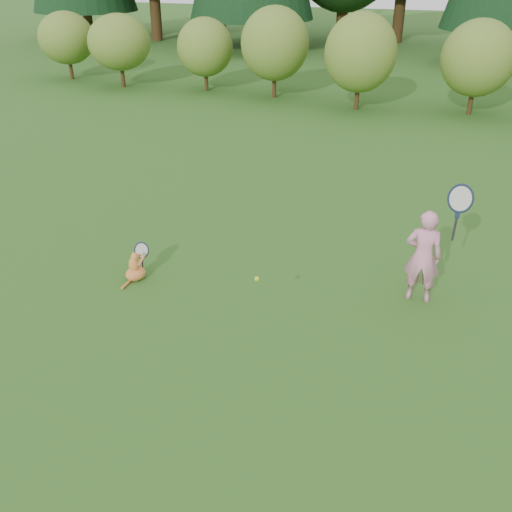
% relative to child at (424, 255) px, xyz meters
% --- Properties ---
extents(ground, '(100.00, 100.00, 0.00)m').
position_rel_child_xyz_m(ground, '(-2.37, -1.55, -0.71)').
color(ground, '#1F5518').
rests_on(ground, ground).
extents(shrub_row, '(28.00, 3.00, 2.80)m').
position_rel_child_xyz_m(shrub_row, '(-2.37, 11.45, 0.69)').
color(shrub_row, olive).
rests_on(shrub_row, ground).
extents(child, '(0.76, 0.45, 2.04)m').
position_rel_child_xyz_m(child, '(0.00, 0.00, 0.00)').
color(child, pink).
rests_on(child, ground).
extents(cat, '(0.46, 0.67, 0.62)m').
position_rel_child_xyz_m(cat, '(-4.08, -0.78, -0.48)').
color(cat, orange).
rests_on(cat, ground).
extents(tennis_ball, '(0.07, 0.07, 0.07)m').
position_rel_child_xyz_m(tennis_ball, '(-1.95, -1.38, 0.01)').
color(tennis_ball, '#C0C617').
rests_on(tennis_ball, ground).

